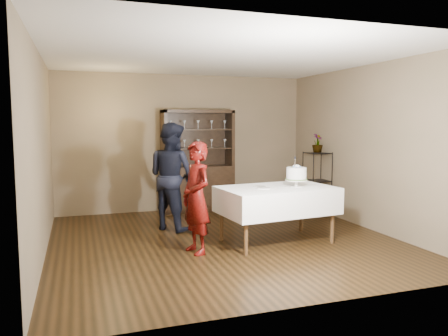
{
  "coord_description": "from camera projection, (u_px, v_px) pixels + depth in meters",
  "views": [
    {
      "loc": [
        -2.05,
        -6.07,
        1.76
      ],
      "look_at": [
        0.03,
        0.1,
        1.08
      ],
      "focal_mm": 35.0,
      "sensor_mm": 36.0,
      "label": 1
    }
  ],
  "objects": [
    {
      "name": "floor",
      "position": [
        224.0,
        240.0,
        6.56
      ],
      "size": [
        5.0,
        5.0,
        0.0
      ],
      "primitive_type": "plane",
      "color": "black",
      "rests_on": "ground"
    },
    {
      "name": "back_wall",
      "position": [
        185.0,
        143.0,
        8.77
      ],
      "size": [
        5.0,
        0.02,
        2.7
      ],
      "primitive_type": "cube",
      "color": "brown",
      "rests_on": "floor"
    },
    {
      "name": "potted_plant",
      "position": [
        317.0,
        143.0,
        8.32
      ],
      "size": [
        0.27,
        0.27,
        0.36
      ],
      "primitive_type": "imported",
      "rotation": [
        0.0,
        0.0,
        0.46
      ],
      "color": "#4A6C33",
      "rests_on": "plant_etagere"
    },
    {
      "name": "wall_right",
      "position": [
        367.0,
        147.0,
        7.21
      ],
      "size": [
        0.02,
        5.0,
        2.7
      ],
      "primitive_type": "cube",
      "color": "brown",
      "rests_on": "floor"
    },
    {
      "name": "cake_table",
      "position": [
        277.0,
        200.0,
        6.38
      ],
      "size": [
        1.73,
        1.17,
        0.82
      ],
      "rotation": [
        0.0,
        0.0,
        0.1
      ],
      "color": "white",
      "rests_on": "floor"
    },
    {
      "name": "cake",
      "position": [
        296.0,
        175.0,
        6.39
      ],
      "size": [
        0.35,
        0.35,
        0.45
      ],
      "rotation": [
        0.0,
        0.0,
        -0.22
      ],
      "color": "white",
      "rests_on": "cake_table"
    },
    {
      "name": "plant_etagere",
      "position": [
        317.0,
        181.0,
        8.35
      ],
      "size": [
        0.42,
        0.42,
        1.2
      ],
      "color": "black",
      "rests_on": "floor"
    },
    {
      "name": "china_hutch",
      "position": [
        198.0,
        178.0,
        8.67
      ],
      "size": [
        1.4,
        0.48,
        2.0
      ],
      "color": "black",
      "rests_on": "floor"
    },
    {
      "name": "ceiling",
      "position": [
        224.0,
        57.0,
        6.28
      ],
      "size": [
        5.0,
        5.0,
        0.0
      ],
      "primitive_type": "plane",
      "rotation": [
        3.14,
        0.0,
        0.0
      ],
      "color": "silver",
      "rests_on": "back_wall"
    },
    {
      "name": "plate_near",
      "position": [
        263.0,
        188.0,
        6.22
      ],
      "size": [
        0.24,
        0.24,
        0.01
      ],
      "primitive_type": "cylinder",
      "rotation": [
        0.0,
        0.0,
        -0.25
      ],
      "color": "white",
      "rests_on": "cake_table"
    },
    {
      "name": "man",
      "position": [
        172.0,
        176.0,
        7.17
      ],
      "size": [
        1.04,
        1.08,
        1.76
      ],
      "primitive_type": "imported",
      "rotation": [
        0.0,
        0.0,
        2.19
      ],
      "color": "black",
      "rests_on": "floor"
    },
    {
      "name": "plate_far",
      "position": [
        259.0,
        187.0,
        6.37
      ],
      "size": [
        0.19,
        0.19,
        0.01
      ],
      "primitive_type": "cylinder",
      "rotation": [
        0.0,
        0.0,
        -0.02
      ],
      "color": "white",
      "rests_on": "cake_table"
    },
    {
      "name": "wall_left",
      "position": [
        41.0,
        154.0,
        5.62
      ],
      "size": [
        0.02,
        5.0,
        2.7
      ],
      "primitive_type": "cube",
      "color": "brown",
      "rests_on": "floor"
    },
    {
      "name": "woman",
      "position": [
        196.0,
        198.0,
        5.85
      ],
      "size": [
        0.49,
        0.62,
        1.51
      ],
      "primitive_type": "imported",
      "rotation": [
        0.0,
        0.0,
        -1.32
      ],
      "color": "#340504",
      "rests_on": "floor"
    }
  ]
}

